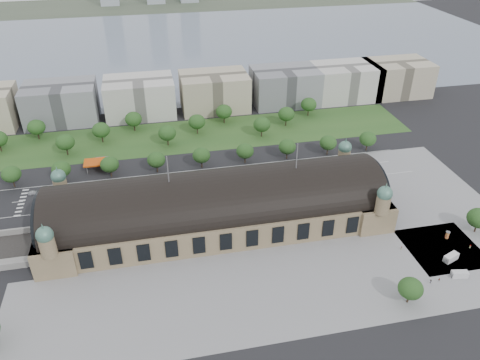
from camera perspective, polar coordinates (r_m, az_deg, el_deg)
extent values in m
plane|color=black|center=(211.56, -2.69, -5.51)|extent=(900.00, 900.00, 0.00)
cube|color=#8E7958|center=(207.99, -2.73, -4.19)|extent=(150.00, 40.00, 12.00)
cube|color=#8E7958|center=(210.77, -21.10, -6.10)|extent=(16.00, 43.00, 12.00)
cube|color=#8E7958|center=(226.00, 14.28, -2.03)|extent=(16.00, 43.00, 12.00)
cylinder|color=black|center=(204.54, -2.77, -2.83)|extent=(144.00, 37.60, 37.60)
cylinder|color=black|center=(207.56, -23.14, -4.49)|extent=(1.20, 32.00, 32.00)
cylinder|color=black|center=(224.34, 15.93, -0.14)|extent=(1.20, 32.00, 32.00)
cylinder|color=#8E7958|center=(222.57, -21.00, -0.80)|extent=(6.00, 6.00, 8.00)
sphere|color=#4C7B69|center=(219.86, -21.27, 0.41)|extent=(6.40, 6.40, 6.40)
cone|color=#4C7B69|center=(217.96, -21.47, 1.31)|extent=(1.00, 1.00, 2.50)
cylinder|color=#8E7958|center=(237.04, 12.54, 2.74)|extent=(6.00, 6.00, 8.00)
sphere|color=#4C7B69|center=(234.50, 12.69, 3.91)|extent=(6.40, 6.40, 6.40)
cone|color=#4C7B69|center=(232.72, 12.81, 4.78)|extent=(1.00, 1.00, 2.50)
cylinder|color=#8E7958|center=(188.47, -22.38, -7.52)|extent=(6.00, 6.00, 8.00)
sphere|color=#4C7B69|center=(185.27, -22.73, -6.19)|extent=(6.40, 6.40, 6.40)
cone|color=#4C7B69|center=(183.00, -22.98, -5.20)|extent=(1.00, 1.00, 2.50)
cylinder|color=#8E7958|center=(205.37, 17.01, -2.87)|extent=(6.00, 6.00, 8.00)
sphere|color=#4C7B69|center=(202.43, 17.25, -1.58)|extent=(6.40, 6.40, 6.40)
cone|color=#4C7B69|center=(200.36, 17.43, -0.62)|extent=(1.00, 1.00, 2.50)
cylinder|color=#59595B|center=(192.64, -8.80, 1.30)|extent=(0.50, 0.50, 12.00)
cylinder|color=#59595B|center=(201.66, 6.95, 2.92)|extent=(0.50, 0.50, 12.00)
cube|color=gray|center=(180.57, 2.91, -13.39)|extent=(190.00, 48.00, 0.12)
cube|color=gray|center=(245.93, 21.72, -2.15)|extent=(56.00, 100.00, 0.12)
cube|color=black|center=(241.43, -8.87, -0.69)|extent=(260.00, 26.00, 0.10)
cube|color=#295220|center=(289.69, -8.69, 5.12)|extent=(300.00, 45.00, 0.10)
cube|color=#CF4A0C|center=(261.54, -17.00, 2.11)|extent=(14.00, 9.00, 0.70)
cube|color=#59595B|center=(268.03, -16.41, 2.20)|extent=(7.00, 5.00, 3.20)
cylinder|color=#59595B|center=(266.20, -18.05, 1.84)|extent=(0.50, 0.50, 4.40)
cylinder|color=#59595B|center=(264.95, -15.71, 2.11)|extent=(0.50, 0.50, 4.40)
cylinder|color=#59595B|center=(260.64, -18.14, 1.16)|extent=(0.50, 0.50, 4.40)
cylinder|color=#59595B|center=(259.36, -15.75, 1.43)|extent=(0.50, 0.50, 4.40)
cube|color=slate|center=(482.70, -8.79, 15.97)|extent=(700.00, 320.00, 0.08)
cube|color=#44513D|center=(677.45, -10.15, 20.35)|extent=(700.00, 120.00, 0.14)
cube|color=gray|center=(326.09, -20.99, 8.76)|extent=(45.00, 32.00, 24.00)
cube|color=silver|center=(321.43, -12.12, 9.86)|extent=(45.00, 32.00, 24.00)
cube|color=#B9AE91|center=(324.50, -3.15, 10.73)|extent=(45.00, 32.00, 24.00)
cube|color=gray|center=(335.08, 5.48, 11.32)|extent=(45.00, 32.00, 24.00)
cube|color=silver|center=(350.48, 12.69, 11.62)|extent=(45.00, 32.00, 24.00)
cube|color=#B9AE91|center=(368.27, 18.53, 11.74)|extent=(45.00, 32.00, 24.00)
cylinder|color=#2D2116|center=(262.97, -25.86, -0.34)|extent=(0.70, 0.70, 4.32)
ellipsoid|color=#204217|center=(260.49, -26.13, 0.65)|extent=(9.60, 9.60, 8.16)
cylinder|color=#2D2116|center=(257.51, -20.74, 0.23)|extent=(0.70, 0.70, 4.32)
ellipsoid|color=#204217|center=(254.98, -20.96, 1.24)|extent=(9.60, 9.60, 8.16)
cylinder|color=#2D2116|center=(254.21, -15.45, 0.81)|extent=(0.70, 0.70, 4.32)
ellipsoid|color=#204217|center=(251.65, -15.62, 1.84)|extent=(9.60, 9.60, 8.16)
cylinder|color=#2D2116|center=(253.16, -10.06, 1.40)|extent=(0.70, 0.70, 4.32)
ellipsoid|color=#204217|center=(250.58, -10.17, 2.44)|extent=(9.60, 9.60, 8.16)
cylinder|color=#2D2116|center=(254.37, -4.68, 1.98)|extent=(0.70, 0.70, 4.32)
ellipsoid|color=#204217|center=(251.81, -4.73, 3.02)|extent=(9.60, 9.60, 8.16)
cylinder|color=#2D2116|center=(257.82, 0.61, 2.52)|extent=(0.70, 0.70, 4.32)
ellipsoid|color=#204217|center=(255.29, 0.62, 3.56)|extent=(9.60, 9.60, 8.16)
cylinder|color=#2D2116|center=(263.42, 5.73, 3.03)|extent=(0.70, 0.70, 4.32)
ellipsoid|color=#204217|center=(260.95, 5.79, 4.05)|extent=(9.60, 9.60, 8.16)
cylinder|color=#2D2116|center=(271.04, 10.59, 3.49)|extent=(0.70, 0.70, 4.32)
ellipsoid|color=#204217|center=(268.63, 10.70, 4.48)|extent=(9.60, 9.60, 8.16)
cylinder|color=#2D2116|center=(280.51, 15.17, 3.90)|extent=(0.70, 0.70, 4.32)
ellipsoid|color=#204217|center=(278.19, 15.32, 4.86)|extent=(9.60, 9.60, 8.16)
cylinder|color=#2D2116|center=(302.82, -27.16, 3.51)|extent=(0.70, 0.70, 4.68)
cylinder|color=#2D2116|center=(308.57, -23.35, 4.98)|extent=(0.70, 0.70, 4.68)
ellipsoid|color=#204217|center=(306.29, -23.58, 5.93)|extent=(10.40, 10.40, 8.84)
cylinder|color=#2D2116|center=(283.64, -20.32, 3.33)|extent=(0.70, 0.70, 4.68)
ellipsoid|color=#204217|center=(281.16, -20.53, 4.36)|extent=(10.40, 10.40, 8.84)
cylinder|color=#2D2116|center=(291.76, -16.42, 4.86)|extent=(0.70, 0.70, 4.68)
ellipsoid|color=#204217|center=(289.35, -16.59, 5.86)|extent=(10.40, 10.40, 8.84)
cylinder|color=#2D2116|center=(301.34, -12.74, 6.27)|extent=(0.70, 0.70, 4.68)
ellipsoid|color=#204217|center=(299.00, -12.87, 7.26)|extent=(10.40, 10.40, 8.84)
cylinder|color=#2D2116|center=(279.66, -8.78, 4.64)|extent=(0.70, 0.70, 4.68)
ellipsoid|color=#204217|center=(277.14, -8.87, 5.69)|extent=(10.40, 10.40, 8.84)
cylinder|color=#2D2116|center=(291.63, -5.22, 6.07)|extent=(0.70, 0.70, 4.68)
ellipsoid|color=#204217|center=(289.22, -5.28, 7.09)|extent=(10.40, 10.40, 8.84)
cylinder|color=#2D2116|center=(304.78, -1.95, 7.36)|extent=(0.70, 0.70, 4.68)
ellipsoid|color=#204217|center=(302.48, -1.97, 8.34)|extent=(10.40, 10.40, 8.84)
cylinder|color=#2D2116|center=(287.17, 2.66, 5.74)|extent=(0.70, 0.70, 4.68)
ellipsoid|color=#204217|center=(284.72, 2.69, 6.78)|extent=(10.40, 10.40, 8.84)
cylinder|color=#2D2116|center=(302.44, 5.62, 7.02)|extent=(0.70, 0.70, 4.68)
ellipsoid|color=#204217|center=(300.11, 5.68, 8.01)|extent=(10.40, 10.40, 8.84)
cylinder|color=#2D2116|center=(318.56, 8.30, 8.15)|extent=(0.70, 0.70, 4.68)
ellipsoid|color=#204217|center=(316.35, 8.38, 9.10)|extent=(10.40, 10.40, 8.84)
cylinder|color=#2D2116|center=(230.68, 26.79, -5.23)|extent=(0.70, 0.70, 4.32)
ellipsoid|color=#204217|center=(227.85, 27.10, -4.16)|extent=(10.00, 10.00, 8.50)
cylinder|color=#2D2116|center=(185.51, 19.80, -13.40)|extent=(0.70, 0.70, 3.96)
ellipsoid|color=#204217|center=(182.26, 20.08, -12.31)|extent=(9.00, 9.00, 7.65)
imported|color=gray|center=(253.29, -23.88, -1.42)|extent=(5.01, 2.32, 1.59)
imported|color=black|center=(241.64, -20.43, -2.30)|extent=(5.12, 2.62, 1.38)
imported|color=maroon|center=(249.29, -12.12, 0.24)|extent=(4.58, 2.24, 1.28)
imported|color=#211C4F|center=(236.48, 0.32, -0.82)|extent=(4.22, 2.09, 1.38)
imported|color=slate|center=(258.36, 5.28, 2.07)|extent=(4.08, 1.51, 1.33)
imported|color=white|center=(252.60, 12.67, 0.65)|extent=(5.67, 2.79, 1.55)
imported|color=black|center=(235.78, -22.41, -3.67)|extent=(4.09, 3.13, 1.29)
imported|color=maroon|center=(230.36, -16.63, -3.29)|extent=(5.98, 5.44, 1.55)
imported|color=#181A45|center=(227.87, -15.58, -3.52)|extent=(5.73, 4.65, 1.56)
imported|color=slate|center=(230.49, -13.56, -2.75)|extent=(4.83, 4.45, 1.60)
imported|color=white|center=(230.09, -10.36, -2.44)|extent=(4.04, 3.55, 1.32)
imported|color=gray|center=(230.21, -12.20, -2.61)|extent=(6.26, 4.54, 1.58)
imported|color=black|center=(227.15, -11.52, -3.04)|extent=(5.65, 4.33, 1.52)
imported|color=#BD1E3A|center=(231.23, -8.71, -1.77)|extent=(12.31, 3.01, 3.42)
imported|color=silver|center=(238.83, -0.27, -0.17)|extent=(12.64, 3.83, 3.47)
imported|color=silver|center=(243.15, 4.34, 0.29)|extent=(10.56, 2.68, 2.93)
cube|color=silver|center=(210.32, 24.33, -8.60)|extent=(7.20, 4.91, 2.90)
cube|color=silver|center=(208.84, 23.91, -8.96)|extent=(2.55, 2.93, 2.01)
cube|color=silver|center=(203.68, 25.19, -10.36)|extent=(6.57, 3.55, 2.70)
cube|color=silver|center=(202.95, 24.58, -10.51)|extent=(2.04, 2.54, 1.87)
cylinder|color=#D05534|center=(221.77, 23.94, -6.17)|extent=(1.51, 1.51, 3.24)
cylinder|color=#59595B|center=(220.80, 24.04, -5.82)|extent=(1.83, 1.83, 0.27)
imported|color=gray|center=(208.75, 19.07, -7.86)|extent=(0.81, 0.48, 1.61)
imported|color=gray|center=(198.99, 23.12, -11.11)|extent=(1.00, 0.67, 1.56)
imported|color=gray|center=(196.71, 22.21, -11.39)|extent=(1.26, 1.12, 1.83)
imported|color=gray|center=(220.71, 26.25, -7.28)|extent=(0.47, 0.81, 1.66)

